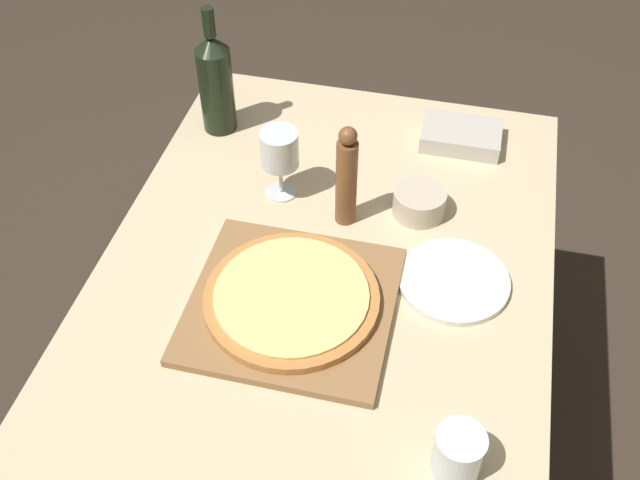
# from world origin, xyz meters

# --- Properties ---
(ground_plane) EXTENTS (12.00, 12.00, 0.00)m
(ground_plane) POSITION_xyz_m (0.00, 0.00, 0.00)
(ground_plane) COLOR #382D23
(dining_table) EXTENTS (0.90, 1.31, 0.75)m
(dining_table) POSITION_xyz_m (0.00, 0.00, 0.65)
(dining_table) COLOR #CCB78E
(dining_table) RESTS_ON ground_plane
(cutting_board) EXTENTS (0.39, 0.37, 0.02)m
(cutting_board) POSITION_xyz_m (-0.04, -0.08, 0.76)
(cutting_board) COLOR olive
(cutting_board) RESTS_ON dining_table
(pizza) EXTENTS (0.33, 0.33, 0.02)m
(pizza) POSITION_xyz_m (-0.04, -0.08, 0.78)
(pizza) COLOR #BC7A3D
(pizza) RESTS_ON cutting_board
(wine_bottle) EXTENTS (0.08, 0.08, 0.32)m
(wine_bottle) POSITION_xyz_m (-0.35, 0.43, 0.88)
(wine_bottle) COLOR black
(wine_bottle) RESTS_ON dining_table
(pepper_mill) EXTENTS (0.04, 0.04, 0.24)m
(pepper_mill) POSITION_xyz_m (0.01, 0.18, 0.86)
(pepper_mill) COLOR brown
(pepper_mill) RESTS_ON dining_table
(wine_glass) EXTENTS (0.08, 0.08, 0.17)m
(wine_glass) POSITION_xyz_m (-0.14, 0.23, 0.87)
(wine_glass) COLOR silver
(wine_glass) RESTS_ON dining_table
(small_bowl) EXTENTS (0.11, 0.11, 0.06)m
(small_bowl) POSITION_xyz_m (0.16, 0.24, 0.78)
(small_bowl) COLOR beige
(small_bowl) RESTS_ON dining_table
(drinking_tumbler) EXTENTS (0.08, 0.08, 0.09)m
(drinking_tumbler) POSITION_xyz_m (0.30, -0.34, 0.79)
(drinking_tumbler) COLOR silver
(drinking_tumbler) RESTS_ON dining_table
(dinner_plate) EXTENTS (0.22, 0.22, 0.01)m
(dinner_plate) POSITION_xyz_m (0.26, 0.05, 0.75)
(dinner_plate) COLOR silver
(dinner_plate) RESTS_ON dining_table
(food_container) EXTENTS (0.18, 0.12, 0.04)m
(food_container) POSITION_xyz_m (0.22, 0.50, 0.77)
(food_container) COLOR #BCB7AD
(food_container) RESTS_ON dining_table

